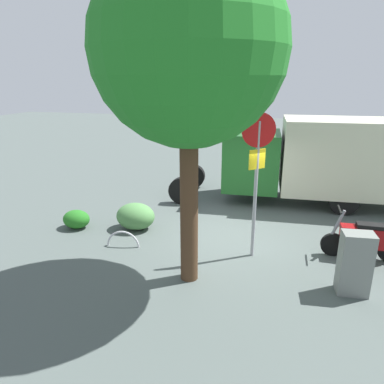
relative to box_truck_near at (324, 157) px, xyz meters
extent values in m
plane|color=#495350|center=(2.48, 3.35, -1.59)|extent=(60.00, 60.00, 0.00)
cylinder|color=black|center=(-0.51, -0.98, -1.14)|extent=(0.91, 0.30, 0.90)
cylinder|color=black|center=(-0.62, 0.92, -1.14)|extent=(0.91, 0.30, 0.90)
cylinder|color=black|center=(4.62, -0.70, -1.14)|extent=(0.91, 0.30, 0.90)
cylinder|color=black|center=(4.52, 1.20, -1.14)|extent=(0.91, 0.30, 0.90)
cube|color=beige|center=(-0.97, -0.05, 0.06)|extent=(4.76, 2.45, 2.38)
cube|color=#1E5C22|center=(2.35, 0.13, -0.19)|extent=(1.91, 2.20, 1.90)
cube|color=black|center=(2.35, 0.13, 0.41)|extent=(1.92, 2.04, 0.60)
cylinder|color=black|center=(0.00, 3.85, -1.31)|extent=(0.56, 0.10, 0.56)
cube|color=maroon|center=(-0.67, 3.85, -1.03)|extent=(1.10, 0.33, 0.48)
cube|color=black|center=(-0.77, 3.85, -0.76)|extent=(0.64, 0.28, 0.12)
cylinder|color=slate|center=(-0.05, 3.85, -0.76)|extent=(0.28, 0.07, 0.69)
cylinder|color=black|center=(-0.05, 3.85, -0.41)|extent=(0.04, 0.55, 0.04)
cylinder|color=#9E9EA3|center=(1.86, 4.34, 0.01)|extent=(0.08, 0.08, 3.19)
cylinder|color=red|center=(1.86, 4.36, 1.42)|extent=(0.71, 0.32, 0.76)
cube|color=yellow|center=(1.86, 4.36, 0.78)|extent=(0.33, 0.33, 0.44)
cylinder|color=#47301E|center=(3.06, 5.70, 0.08)|extent=(0.36, 0.36, 3.34)
sphere|color=#207323|center=(3.06, 5.70, 2.98)|extent=(3.50, 3.50, 3.50)
cube|color=slate|center=(-0.19, 5.41, -0.94)|extent=(0.62, 0.45, 1.28)
torus|color=#B7B7BC|center=(5.06, 4.69, -1.59)|extent=(0.85, 0.15, 0.85)
ellipsoid|color=#236B1F|center=(6.84, 3.95, -1.32)|extent=(0.76, 0.63, 0.52)
ellipsoid|color=#4D8146|center=(5.19, 3.57, -1.21)|extent=(1.09, 0.89, 0.74)
camera|label=1|loc=(1.31, 12.13, 2.49)|focal=33.24mm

